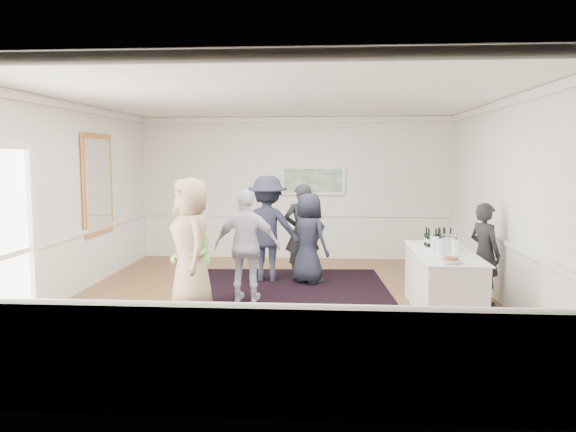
# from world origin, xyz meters

# --- Properties ---
(floor) EXTENTS (8.00, 8.00, 0.00)m
(floor) POSITION_xyz_m (0.00, 0.00, 0.00)
(floor) COLOR brown
(floor) RESTS_ON ground
(ceiling) EXTENTS (7.00, 8.00, 0.02)m
(ceiling) POSITION_xyz_m (0.00, 0.00, 3.20)
(ceiling) COLOR white
(ceiling) RESTS_ON wall_back
(wall_left) EXTENTS (0.02, 8.00, 3.20)m
(wall_left) POSITION_xyz_m (-3.50, 0.00, 1.60)
(wall_left) COLOR white
(wall_left) RESTS_ON floor
(wall_right) EXTENTS (0.02, 8.00, 3.20)m
(wall_right) POSITION_xyz_m (3.50, 0.00, 1.60)
(wall_right) COLOR white
(wall_right) RESTS_ON floor
(wall_back) EXTENTS (7.00, 0.02, 3.20)m
(wall_back) POSITION_xyz_m (0.00, 4.00, 1.60)
(wall_back) COLOR white
(wall_back) RESTS_ON floor
(wall_front) EXTENTS (7.00, 0.02, 3.20)m
(wall_front) POSITION_xyz_m (0.00, -4.00, 1.60)
(wall_front) COLOR white
(wall_front) RESTS_ON floor
(wainscoting) EXTENTS (7.00, 8.00, 1.00)m
(wainscoting) POSITION_xyz_m (0.00, 0.00, 0.50)
(wainscoting) COLOR white
(wainscoting) RESTS_ON floor
(mirror) EXTENTS (0.05, 1.25, 1.85)m
(mirror) POSITION_xyz_m (-3.45, 1.30, 1.80)
(mirror) COLOR #E48E43
(mirror) RESTS_ON wall_left
(landscape_painting) EXTENTS (1.44, 0.06, 0.66)m
(landscape_painting) POSITION_xyz_m (0.40, 3.95, 1.78)
(landscape_painting) COLOR white
(landscape_painting) RESTS_ON wall_back
(area_rug) EXTENTS (3.86, 4.90, 0.02)m
(area_rug) POSITION_xyz_m (0.05, 0.22, 0.01)
(area_rug) COLOR black
(area_rug) RESTS_ON floor
(serving_table) EXTENTS (0.86, 2.25, 0.91)m
(serving_table) POSITION_xyz_m (2.45, -0.40, 0.46)
(serving_table) COLOR white
(serving_table) RESTS_ON floor
(bartender) EXTENTS (0.62, 0.69, 1.59)m
(bartender) POSITION_xyz_m (3.20, 0.17, 0.80)
(bartender) COLOR black
(bartender) RESTS_ON floor
(guest_tan) EXTENTS (1.03, 1.16, 1.99)m
(guest_tan) POSITION_xyz_m (-1.28, -0.51, 1.00)
(guest_tan) COLOR #A08364
(guest_tan) RESTS_ON floor
(guest_green) EXTENTS (0.85, 0.95, 1.62)m
(guest_green) POSITION_xyz_m (-1.30, -0.44, 0.81)
(guest_green) COLOR #6DCE52
(guest_green) RESTS_ON floor
(guest_lilac) EXTENTS (1.08, 0.52, 1.79)m
(guest_lilac) POSITION_xyz_m (-0.52, 0.01, 0.90)
(guest_lilac) COLOR silver
(guest_lilac) RESTS_ON floor
(guest_dark_a) EXTENTS (1.32, 0.83, 1.96)m
(guest_dark_a) POSITION_xyz_m (-0.36, 1.54, 0.98)
(guest_dark_a) COLOR #1B1E2E
(guest_dark_a) RESTS_ON floor
(guest_dark_b) EXTENTS (0.72, 0.54, 1.81)m
(guest_dark_b) POSITION_xyz_m (0.27, 1.65, 0.91)
(guest_dark_b) COLOR black
(guest_dark_b) RESTS_ON floor
(guest_navy) EXTENTS (0.95, 0.93, 1.65)m
(guest_navy) POSITION_xyz_m (0.41, 1.42, 0.83)
(guest_navy) COLOR #1B1E2E
(guest_navy) RESTS_ON floor
(wine_bottles) EXTENTS (0.43, 0.30, 0.31)m
(wine_bottles) POSITION_xyz_m (2.47, 0.08, 1.07)
(wine_bottles) COLOR black
(wine_bottles) RESTS_ON serving_table
(juice_pitchers) EXTENTS (0.35, 0.44, 0.24)m
(juice_pitchers) POSITION_xyz_m (2.41, -0.61, 1.03)
(juice_pitchers) COLOR #76C245
(juice_pitchers) RESTS_ON serving_table
(ice_bucket) EXTENTS (0.26, 0.26, 0.25)m
(ice_bucket) POSITION_xyz_m (2.55, -0.25, 1.03)
(ice_bucket) COLOR silver
(ice_bucket) RESTS_ON serving_table
(nut_bowl) EXTENTS (0.29, 0.29, 0.08)m
(nut_bowl) POSITION_xyz_m (2.38, -1.29, 0.95)
(nut_bowl) COLOR white
(nut_bowl) RESTS_ON serving_table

